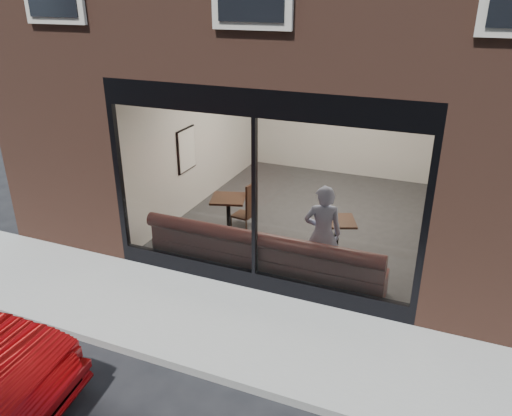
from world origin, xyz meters
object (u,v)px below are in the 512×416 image
at_px(cafe_table_left, 228,199).
at_px(cafe_table_right, 338,221).
at_px(cafe_chair_left, 243,215).
at_px(banquette, 264,264).
at_px(person, 322,234).

bearing_deg(cafe_table_left, cafe_table_right, -4.70).
height_order(cafe_table_left, cafe_table_right, cafe_table_left).
xyz_separation_m(cafe_table_right, cafe_chair_left, (-2.07, 0.60, -0.50)).
xyz_separation_m(banquette, cafe_chair_left, (-1.11, 1.66, 0.01)).
xyz_separation_m(cafe_table_left, cafe_table_right, (2.20, -0.18, 0.00)).
distance_m(person, cafe_table_left, 2.34).
bearing_deg(cafe_table_left, banquette, -44.93).
bearing_deg(cafe_chair_left, banquette, 131.50).
bearing_deg(cafe_table_right, banquette, -132.22).
bearing_deg(person, cafe_chair_left, -51.46).
bearing_deg(person, cafe_table_right, -111.30).
distance_m(cafe_table_left, cafe_table_right, 2.20).
xyz_separation_m(person, cafe_chair_left, (-2.01, 1.38, -0.59)).
distance_m(cafe_table_right, cafe_chair_left, 2.21).
height_order(cafe_table_right, cafe_chair_left, cafe_table_right).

